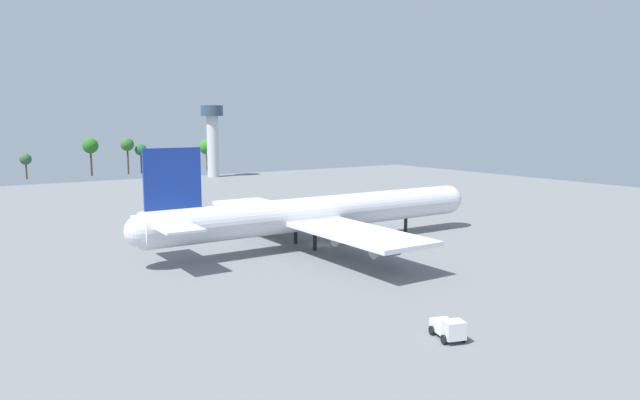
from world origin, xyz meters
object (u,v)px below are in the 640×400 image
object	(u,v)px
cargo_loader	(449,328)
catering_truck	(169,217)
cargo_airplane	(318,213)
safety_cone_nose	(449,227)
control_tower	(212,133)

from	to	relation	value
cargo_loader	catering_truck	bearing A→B (deg)	90.33
cargo_airplane	safety_cone_nose	world-z (taller)	cargo_airplane
catering_truck	control_tower	world-z (taller)	control_tower
catering_truck	control_tower	bearing A→B (deg)	61.44
cargo_airplane	control_tower	world-z (taller)	control_tower
cargo_airplane	safety_cone_nose	xyz separation A→B (m)	(32.35, -1.54, -5.53)
cargo_loader	control_tower	xyz separation A→B (m)	(50.08, 178.67, 16.51)
cargo_loader	safety_cone_nose	distance (m)	64.39
cargo_loader	safety_cone_nose	world-z (taller)	cargo_loader
cargo_airplane	catering_truck	size ratio (longest dim) A/B	13.43
catering_truck	control_tower	xyz separation A→B (m)	(50.57, 92.90, 16.53)
cargo_airplane	cargo_loader	distance (m)	48.57
cargo_airplane	cargo_loader	size ratio (longest dim) A/B	14.61
control_tower	safety_cone_nose	bearing A→B (deg)	-91.62
cargo_airplane	cargo_loader	xyz separation A→B (m)	(-13.95, -46.28, -4.72)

